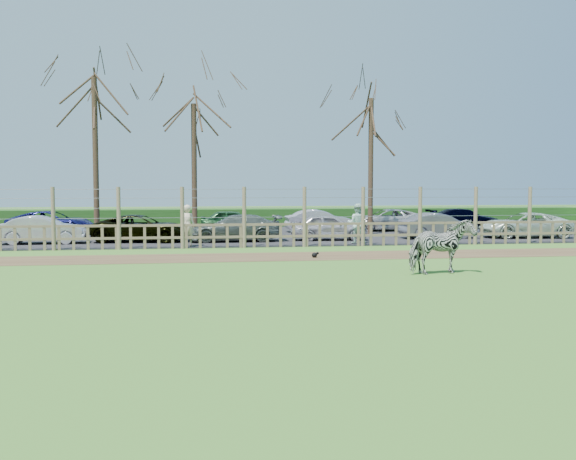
{
  "coord_description": "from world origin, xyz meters",
  "views": [
    {
      "loc": [
        -2.04,
        -18.16,
        2.56
      ],
      "look_at": [
        1.0,
        2.5,
        1.1
      ],
      "focal_mm": 40.0,
      "sensor_mm": 36.0,
      "label": 1
    }
  ],
  "objects": [
    {
      "name": "car_6",
      "position": [
        13.76,
        10.71,
        0.64
      ],
      "size": [
        4.47,
        2.34,
        1.2
      ],
      "primitive_type": "imported",
      "rotation": [
        0.0,
        0.0,
        4.63
      ],
      "color": "silver",
      "rests_on": "asphalt"
    },
    {
      "name": "car_11",
      "position": [
        4.66,
        15.84,
        0.64
      ],
      "size": [
        3.67,
        1.35,
        1.2
      ],
      "primitive_type": "imported",
      "rotation": [
        0.0,
        0.0,
        1.59
      ],
      "color": "#B6AEBD",
      "rests_on": "asphalt"
    },
    {
      "name": "dirt_strip",
      "position": [
        0.0,
        4.5,
        0.01
      ],
      "size": [
        34.0,
        2.8,
        0.01
      ],
      "primitive_type": "cube",
      "color": "brown",
      "rests_on": "ground"
    },
    {
      "name": "hedge",
      "position": [
        0.0,
        21.5,
        0.55
      ],
      "size": [
        46.0,
        2.0,
        1.1
      ],
      "primitive_type": "cube",
      "color": "#1E4716",
      "rests_on": "ground"
    },
    {
      "name": "tree_right",
      "position": [
        7.0,
        14.0,
        5.24
      ],
      "size": [
        4.8,
        4.8,
        7.35
      ],
      "color": "#3D2B1E",
      "rests_on": "ground"
    },
    {
      "name": "car_8",
      "position": [
        -9.28,
        16.13,
        0.64
      ],
      "size": [
        4.52,
        2.47,
        1.2
      ],
      "primitive_type": "imported",
      "rotation": [
        0.0,
        0.0,
        1.46
      ],
      "color": "#121554",
      "rests_on": "asphalt"
    },
    {
      "name": "tree_mid",
      "position": [
        -2.0,
        13.5,
        4.87
      ],
      "size": [
        4.8,
        4.8,
        6.83
      ],
      "color": "#3D2B1E",
      "rests_on": "ground"
    },
    {
      "name": "fence",
      "position": [
        0.0,
        8.0,
        0.8
      ],
      "size": [
        30.16,
        0.16,
        2.5
      ],
      "color": "brown",
      "rests_on": "ground"
    },
    {
      "name": "asphalt",
      "position": [
        0.0,
        14.5,
        0.02
      ],
      "size": [
        44.0,
        13.0,
        0.04
      ],
      "primitive_type": "cube",
      "color": "#232326",
      "rests_on": "ground"
    },
    {
      "name": "car_13",
      "position": [
        13.07,
        16.11,
        0.64
      ],
      "size": [
        4.25,
        1.99,
        1.2
      ],
      "primitive_type": "imported",
      "rotation": [
        0.0,
        0.0,
        1.5
      ],
      "color": "black",
      "rests_on": "asphalt"
    },
    {
      "name": "car_2",
      "position": [
        -4.39,
        11.07,
        0.64
      ],
      "size": [
        4.53,
        2.51,
        1.2
      ],
      "primitive_type": "imported",
      "rotation": [
        0.0,
        0.0,
        1.45
      ],
      "color": "black",
      "rests_on": "asphalt"
    },
    {
      "name": "tree_left",
      "position": [
        -6.5,
        12.5,
        5.62
      ],
      "size": [
        4.8,
        4.8,
        7.88
      ],
      "color": "#3D2B1E",
      "rests_on": "ground"
    },
    {
      "name": "car_4",
      "position": [
        4.1,
        10.67,
        0.64
      ],
      "size": [
        3.64,
        1.75,
        1.2
      ],
      "primitive_type": "imported",
      "rotation": [
        0.0,
        0.0,
        1.47
      ],
      "color": "silver",
      "rests_on": "asphalt"
    },
    {
      "name": "ground",
      "position": [
        0.0,
        0.0,
        0.0
      ],
      "size": [
        120.0,
        120.0,
        0.0
      ],
      "primitive_type": "plane",
      "color": "#67973F",
      "rests_on": "ground"
    },
    {
      "name": "visitor_a",
      "position": [
        -2.31,
        8.55,
        0.9
      ],
      "size": [
        0.73,
        0.6,
        1.72
      ],
      "primitive_type": "imported",
      "rotation": [
        0.0,
        0.0,
        2.8
      ],
      "color": "beige",
      "rests_on": "asphalt"
    },
    {
      "name": "car_10",
      "position": [
        0.04,
        16.37,
        0.64
      ],
      "size": [
        3.6,
        1.62,
        1.2
      ],
      "primitive_type": "imported",
      "rotation": [
        0.0,
        0.0,
        1.51
      ],
      "color": "#24552B",
      "rests_on": "asphalt"
    },
    {
      "name": "car_1",
      "position": [
        -8.51,
        10.68,
        0.64
      ],
      "size": [
        3.68,
        1.39,
        1.2
      ],
      "primitive_type": "imported",
      "rotation": [
        0.0,
        0.0,
        1.61
      ],
      "color": "silver",
      "rests_on": "asphalt"
    },
    {
      "name": "car_12",
      "position": [
        8.55,
        16.18,
        0.64
      ],
      "size": [
        4.41,
        2.19,
        1.2
      ],
      "primitive_type": "imported",
      "rotation": [
        0.0,
        0.0,
        4.66
      ],
      "color": "beige",
      "rests_on": "asphalt"
    },
    {
      "name": "crow",
      "position": [
        2.18,
        3.99,
        0.1
      ],
      "size": [
        0.25,
        0.19,
        0.21
      ],
      "color": "black",
      "rests_on": "ground"
    },
    {
      "name": "zebra",
      "position": [
        5.0,
        -0.65,
        0.8
      ],
      "size": [
        2.04,
        1.28,
        1.6
      ],
      "primitive_type": "imported",
      "rotation": [
        0.0,
        0.0,
        1.8
      ],
      "color": "gray",
      "rests_on": "ground"
    },
    {
      "name": "car_5",
      "position": [
        9.47,
        10.9,
        0.64
      ],
      "size": [
        3.7,
        1.44,
        1.2
      ],
      "primitive_type": "imported",
      "rotation": [
        0.0,
        0.0,
        1.62
      ],
      "color": "slate",
      "rests_on": "asphalt"
    },
    {
      "name": "visitor_b",
      "position": [
        4.95,
        8.84,
        0.9
      ],
      "size": [
        1.0,
        0.89,
        1.72
      ],
      "primitive_type": "imported",
      "rotation": [
        0.0,
        0.0,
        2.81
      ],
      "color": "silver",
      "rests_on": "asphalt"
    },
    {
      "name": "car_3",
      "position": [
        -0.23,
        10.61,
        0.64
      ],
      "size": [
        4.14,
        1.69,
        1.2
      ],
      "primitive_type": "imported",
      "rotation": [
        0.0,
        0.0,
        4.71
      ],
      "color": "#5D665D",
      "rests_on": "asphalt"
    }
  ]
}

